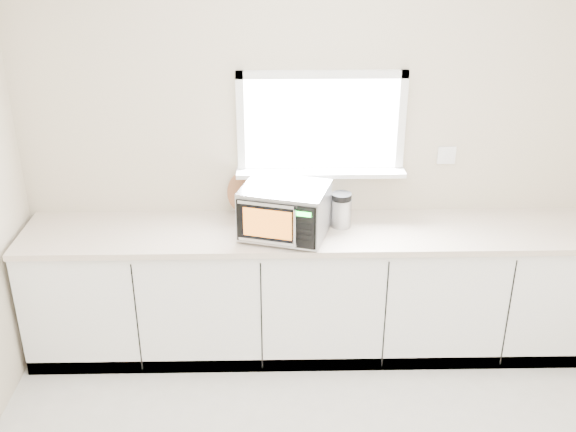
{
  "coord_description": "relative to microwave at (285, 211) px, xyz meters",
  "views": [
    {
      "loc": [
        -0.3,
        -2.25,
        2.86
      ],
      "look_at": [
        -0.23,
        1.55,
        1.09
      ],
      "focal_mm": 42.0,
      "sensor_mm": 36.0,
      "label": 1
    }
  ],
  "objects": [
    {
      "name": "cutting_board",
      "position": [
        -0.22,
        0.33,
        -0.01
      ],
      "size": [
        0.33,
        0.08,
        0.33
      ],
      "primitive_type": "cylinder",
      "rotation": [
        1.4,
        0.0,
        0.0
      ],
      "color": "olive",
      "rests_on": "countertop"
    },
    {
      "name": "coffee_grinder",
      "position": [
        0.37,
        0.14,
        -0.06
      ],
      "size": [
        0.16,
        0.16,
        0.24
      ],
      "rotation": [
        0.0,
        0.0,
        -0.24
      ],
      "color": "#AEB0B5",
      "rests_on": "countertop"
    },
    {
      "name": "countertop",
      "position": [
        0.25,
        0.08,
        -0.2
      ],
      "size": [
        3.92,
        0.64,
        0.04
      ],
      "primitive_type": "cube",
      "color": "beige",
      "rests_on": "cabinets"
    },
    {
      "name": "back_wall",
      "position": [
        0.25,
        0.39,
        0.27
      ],
      "size": [
        4.0,
        0.17,
        2.7
      ],
      "color": "beige",
      "rests_on": "ground"
    },
    {
      "name": "cabinets",
      "position": [
        0.25,
        0.09,
        -0.66
      ],
      "size": [
        3.92,
        0.6,
        0.88
      ],
      "primitive_type": "cube",
      "color": "white",
      "rests_on": "ground"
    },
    {
      "name": "knife_block",
      "position": [
        -0.19,
        0.02,
        -0.04
      ],
      "size": [
        0.13,
        0.23,
        0.32
      ],
      "rotation": [
        0.0,
        0.0,
        0.1
      ],
      "color": "#422F17",
      "rests_on": "countertop"
    },
    {
      "name": "microwave",
      "position": [
        0.0,
        0.0,
        0.0
      ],
      "size": [
        0.61,
        0.54,
        0.34
      ],
      "rotation": [
        0.0,
        0.0,
        -0.29
      ],
      "color": "black",
      "rests_on": "countertop"
    }
  ]
}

